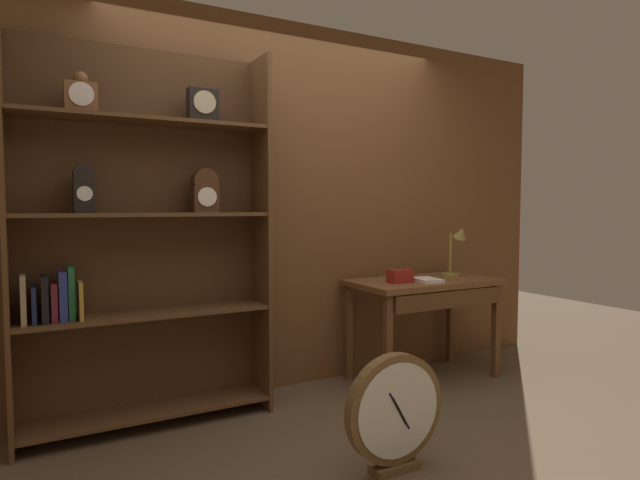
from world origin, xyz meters
The scene contains 8 objects.
ground_plane centered at (0.00, 0.00, 0.00)m, with size 10.00×10.00×0.00m, color brown.
back_wood_panel centered at (0.00, 1.28, 1.30)m, with size 4.80×0.05×2.60m, color brown.
bookshelf centered at (-1.04, 1.04, 1.10)m, with size 1.44×0.30×2.24m.
workbench centered at (0.98, 0.90, 0.65)m, with size 1.11×0.60×0.75m.
desk_lamp centered at (1.33, 0.95, 0.98)m, with size 0.19×0.19×0.40m.
toolbox_small centered at (0.71, 0.86, 0.80)m, with size 0.17×0.10×0.09m, color maroon.
open_repair_manual centered at (0.92, 0.81, 0.77)m, with size 0.16×0.22×0.03m, color silver.
round_clock_large centered at (-0.07, -0.13, 0.30)m, with size 0.55×0.11×0.59m.
Camera 1 is at (-1.61, -2.17, 1.30)m, focal length 29.75 mm.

